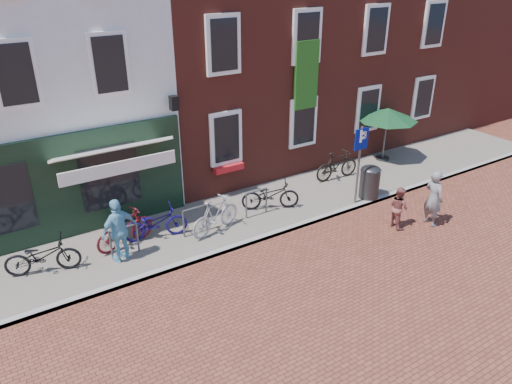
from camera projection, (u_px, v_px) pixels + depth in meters
ground at (265, 240)px, 13.42m from camera, size 80.00×80.00×0.00m
sidewalk at (265, 208)px, 15.02m from camera, size 24.00×3.00×0.10m
building_brick_mid at (205, 20)px, 17.54m from camera, size 6.00×8.00×10.00m
building_brick_right at (332, 12)px, 20.45m from camera, size 6.00×8.00×10.00m
filler_right at (433, 15)px, 23.83m from camera, size 7.00×8.00×9.00m
litter_bin at (370, 180)px, 15.37m from camera, size 0.63×0.63×1.15m
parking_sign at (360, 152)px, 14.56m from camera, size 0.50×0.08×2.48m
parasol at (388, 112)px, 17.78m from camera, size 2.23×2.23×2.10m
woman at (433, 198)px, 13.89m from camera, size 0.44×0.63×1.67m
boy at (399, 207)px, 13.86m from camera, size 0.55×0.66×1.24m
cafe_person at (119, 230)px, 12.03m from camera, size 1.07×0.66×1.69m
bicycle_0 at (42, 256)px, 11.70m from camera, size 1.85×1.09×0.92m
bicycle_1 at (125, 229)px, 12.77m from camera, size 1.77×0.89×1.02m
bicycle_2 at (155, 223)px, 13.16m from camera, size 1.84×0.96×0.92m
bicycle_3 at (215, 215)px, 13.45m from camera, size 1.77×0.92×1.02m
bicycle_4 at (270, 195)px, 14.72m from camera, size 1.84×1.31×0.92m
bicycle_5 at (337, 165)px, 16.70m from camera, size 1.73×0.60×1.02m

